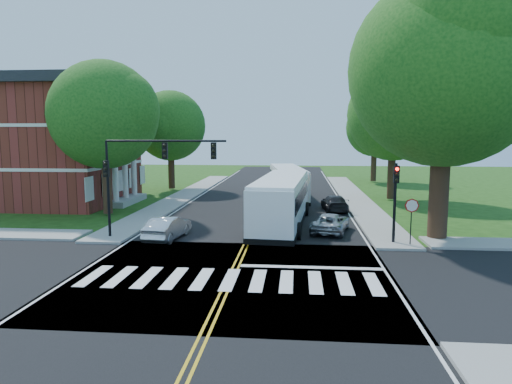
# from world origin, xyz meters

# --- Properties ---
(ground) EXTENTS (140.00, 140.00, 0.00)m
(ground) POSITION_xyz_m (0.00, 0.00, 0.00)
(ground) COLOR #1B4010
(ground) RESTS_ON ground
(road) EXTENTS (14.00, 96.00, 0.01)m
(road) POSITION_xyz_m (0.00, 18.00, 0.01)
(road) COLOR black
(road) RESTS_ON ground
(cross_road) EXTENTS (60.00, 12.00, 0.01)m
(cross_road) POSITION_xyz_m (0.00, 0.00, 0.01)
(cross_road) COLOR black
(cross_road) RESTS_ON ground
(center_line) EXTENTS (0.36, 70.00, 0.01)m
(center_line) POSITION_xyz_m (0.00, 22.00, 0.01)
(center_line) COLOR gold
(center_line) RESTS_ON road
(edge_line_w) EXTENTS (0.12, 70.00, 0.01)m
(edge_line_w) POSITION_xyz_m (-6.80, 22.00, 0.01)
(edge_line_w) COLOR silver
(edge_line_w) RESTS_ON road
(edge_line_e) EXTENTS (0.12, 70.00, 0.01)m
(edge_line_e) POSITION_xyz_m (6.80, 22.00, 0.01)
(edge_line_e) COLOR silver
(edge_line_e) RESTS_ON road
(crosswalk) EXTENTS (12.60, 3.00, 0.01)m
(crosswalk) POSITION_xyz_m (0.00, -0.50, 0.02)
(crosswalk) COLOR silver
(crosswalk) RESTS_ON road
(stop_bar) EXTENTS (6.60, 0.40, 0.01)m
(stop_bar) POSITION_xyz_m (3.50, 1.60, 0.02)
(stop_bar) COLOR silver
(stop_bar) RESTS_ON road
(sidewalk_nw) EXTENTS (2.60, 40.00, 0.15)m
(sidewalk_nw) POSITION_xyz_m (-8.30, 25.00, 0.07)
(sidewalk_nw) COLOR gray
(sidewalk_nw) RESTS_ON ground
(sidewalk_ne) EXTENTS (2.60, 40.00, 0.15)m
(sidewalk_ne) POSITION_xyz_m (8.30, 25.00, 0.07)
(sidewalk_ne) COLOR gray
(sidewalk_ne) RESTS_ON ground
(tree_ne_big) EXTENTS (10.80, 10.80, 14.91)m
(tree_ne_big) POSITION_xyz_m (11.00, 8.00, 9.62)
(tree_ne_big) COLOR #332114
(tree_ne_big) RESTS_ON ground
(tree_west_near) EXTENTS (8.00, 8.00, 11.40)m
(tree_west_near) POSITION_xyz_m (-11.50, 14.00, 7.53)
(tree_west_near) COLOR #332114
(tree_west_near) RESTS_ON ground
(tree_west_far) EXTENTS (7.60, 7.60, 10.67)m
(tree_west_far) POSITION_xyz_m (-11.00, 30.00, 7.00)
(tree_west_far) COLOR #332114
(tree_west_far) RESTS_ON ground
(tree_east_mid) EXTENTS (8.40, 8.40, 11.93)m
(tree_east_mid) POSITION_xyz_m (11.50, 24.00, 7.86)
(tree_east_mid) COLOR #332114
(tree_east_mid) RESTS_ON ground
(tree_east_far) EXTENTS (7.20, 7.20, 10.34)m
(tree_east_far) POSITION_xyz_m (12.50, 40.00, 6.86)
(tree_east_far) COLOR #332114
(tree_east_far) RESTS_ON ground
(brick_building) EXTENTS (20.00, 13.00, 10.80)m
(brick_building) POSITION_xyz_m (-21.95, 20.00, 5.42)
(brick_building) COLOR maroon
(brick_building) RESTS_ON ground
(signal_nw) EXTENTS (7.15, 0.46, 5.66)m
(signal_nw) POSITION_xyz_m (-5.86, 6.43, 4.38)
(signal_nw) COLOR black
(signal_nw) RESTS_ON ground
(signal_ne) EXTENTS (0.30, 0.46, 4.40)m
(signal_ne) POSITION_xyz_m (8.20, 6.44, 2.96)
(signal_ne) COLOR black
(signal_ne) RESTS_ON ground
(stop_sign) EXTENTS (0.76, 0.08, 2.53)m
(stop_sign) POSITION_xyz_m (9.00, 5.98, 2.03)
(stop_sign) COLOR black
(stop_sign) RESTS_ON ground
(bus_lead) EXTENTS (3.80, 12.89, 3.29)m
(bus_lead) POSITION_xyz_m (1.80, 11.13, 1.75)
(bus_lead) COLOR white
(bus_lead) RESTS_ON road
(bus_follow) EXTENTS (4.07, 11.79, 2.99)m
(bus_follow) POSITION_xyz_m (1.93, 24.05, 1.59)
(bus_follow) COLOR white
(bus_follow) RESTS_ON road
(hatchback) EXTENTS (1.96, 4.30, 1.37)m
(hatchback) POSITION_xyz_m (-4.72, 6.59, 0.70)
(hatchback) COLOR silver
(hatchback) RESTS_ON road
(suv) EXTENTS (2.89, 4.65, 1.20)m
(suv) POSITION_xyz_m (4.91, 9.37, 0.61)
(suv) COLOR #A6A9AD
(suv) RESTS_ON road
(dark_sedan) EXTENTS (2.08, 4.49, 1.27)m
(dark_sedan) POSITION_xyz_m (5.81, 17.42, 0.65)
(dark_sedan) COLOR black
(dark_sedan) RESTS_ON road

